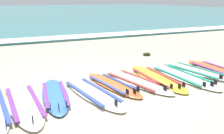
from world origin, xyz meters
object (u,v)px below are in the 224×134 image
surfboard_5 (136,81)px  surfboard_3 (92,92)px  surfboard_4 (113,84)px  surfboard_6 (156,78)px  surfboard_8 (196,71)px  surfboard_2 (55,95)px  surfboard_1 (24,103)px  surfboard_9 (219,70)px  surfboard_7 (182,76)px

surfboard_5 → surfboard_3: bearing=-168.2°
surfboard_4 → surfboard_6: (1.21, -0.00, -0.00)m
surfboard_3 → surfboard_8: (3.17, 0.33, 0.00)m
surfboard_2 → surfboard_4: bearing=3.8°
surfboard_3 → surfboard_6: 1.85m
surfboard_4 → surfboard_5: same height
surfboard_3 → surfboard_4: (0.62, 0.28, 0.00)m
surfboard_4 → surfboard_1: bearing=-173.0°
surfboard_4 → surfboard_5: bearing=-1.8°
surfboard_2 → surfboard_5: same height
surfboard_6 → surfboard_9: 1.98m
surfboard_7 → surfboard_1: bearing=-178.7°
surfboard_6 → surfboard_5: bearing=-178.3°
surfboard_6 → surfboard_1: bearing=-175.7°
surfboard_2 → surfboard_9: 4.55m
surfboard_1 → surfboard_6: size_ratio=1.01×
surfboard_3 → surfboard_4: size_ratio=1.13×
surfboard_4 → surfboard_9: (3.18, -0.16, -0.00)m
surfboard_1 → surfboard_7: 3.90m
surfboard_1 → surfboard_9: same height
surfboard_1 → surfboard_3: bearing=-1.4°
surfboard_8 → surfboard_9: bearing=-18.3°
surfboard_4 → surfboard_9: bearing=-2.8°
surfboard_1 → surfboard_9: (5.18, 0.09, -0.00)m
surfboard_9 → surfboard_1: bearing=-179.0°
surfboard_1 → surfboard_2: bearing=13.8°
surfboard_3 → surfboard_6: bearing=8.6°
surfboard_9 → surfboard_5: bearing=176.9°
surfboard_7 → surfboard_3: bearing=-177.2°
surfboard_8 → surfboard_3: bearing=-174.1°
surfboard_1 → surfboard_5: bearing=4.9°
surfboard_5 → surfboard_8: 1.94m
surfboard_1 → surfboard_7: size_ratio=0.98×
surfboard_2 → surfboard_1: bearing=-166.2°
surfboard_7 → surfboard_9: 1.28m
surfboard_3 → surfboard_5: size_ratio=1.00×
surfboard_3 → surfboard_6: same height
surfboard_6 → surfboard_4: bearing=179.9°
surfboard_1 → surfboard_8: bearing=3.7°
surfboard_4 → surfboard_6: bearing=-0.1°
surfboard_4 → surfboard_7: same height
surfboard_1 → surfboard_7: bearing=1.3°
surfboard_8 → surfboard_4: bearing=-178.8°
surfboard_5 → surfboard_9: 2.57m
surfboard_3 → surfboard_6: (1.83, 0.28, 0.00)m
surfboard_7 → surfboard_9: size_ratio=1.02×
surfboard_3 → surfboard_2: bearing=165.9°
surfboard_2 → surfboard_5: 1.98m
surfboard_1 → surfboard_3: (1.37, -0.03, 0.00)m
surfboard_4 → surfboard_6: same height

